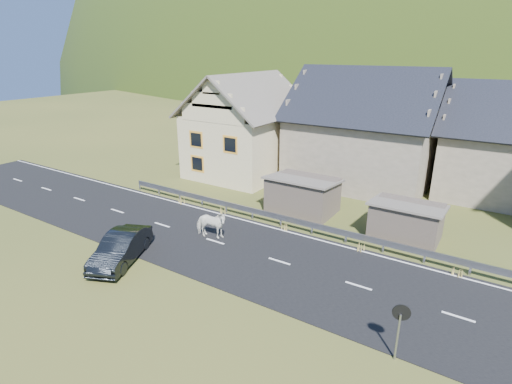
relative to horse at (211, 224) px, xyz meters
The scene contains 13 objects.
ground 4.55m from the horse, ahead, with size 160.00×160.00×0.00m, color #33401B.
road 4.55m from the horse, ahead, with size 60.00×7.00×0.04m, color black.
lane_markings 4.54m from the horse, ahead, with size 60.00×6.60×0.01m, color silver.
guardrail 5.64m from the horse, 37.51° to the left, with size 28.10×0.09×0.75m.
shed_left 6.72m from the horse, 68.46° to the left, with size 4.30×3.30×2.40m, color brown.
shed_right 10.65m from the horse, 32.66° to the left, with size 3.80×2.90×2.20m, color brown.
house_cream 13.45m from the horse, 115.25° to the left, with size 7.80×9.80×8.30m.
house_stone_a 15.62m from the horse, 76.77° to the left, with size 10.80×9.80×8.90m.
mountain 181.20m from the horse, 86.99° to the left, with size 440.00×280.00×260.00m, color #2A3B0F.
conifer_patch 120.93m from the horse, 114.72° to the left, with size 76.00×50.00×28.00m, color black.
horse is the anchor object (origin of this frame).
car 4.84m from the horse, 116.00° to the right, with size 1.50×4.32×1.42m, color black.
traffic_mirror 11.62m from the horse, 19.10° to the right, with size 0.58×0.23×2.13m.
Camera 1 is at (8.39, -15.17, 9.84)m, focal length 28.00 mm.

